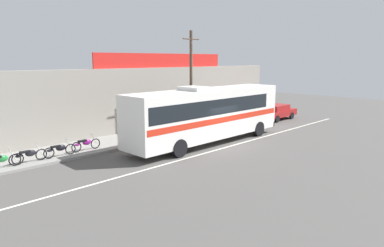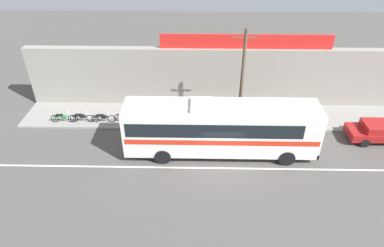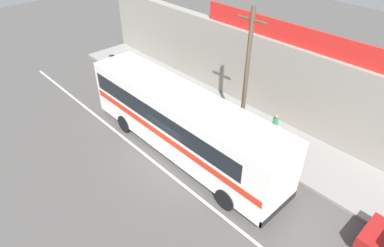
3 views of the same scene
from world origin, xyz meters
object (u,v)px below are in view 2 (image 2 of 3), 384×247
at_px(motorcycle_blue, 103,117).
at_px(motorcycle_green, 81,117).
at_px(parked_car, 380,131).
at_px(pedestrian_far_right, 253,106).
at_px(motorcycle_black, 63,117).
at_px(utility_pole, 242,79).
at_px(motorcycle_red, 126,116).
at_px(intercity_bus, 220,127).

xyz_separation_m(motorcycle_blue, motorcycle_green, (-1.62, 0.03, 0.00)).
relative_size(parked_car, pedestrian_far_right, 2.77).
height_order(parked_car, motorcycle_black, parked_car).
height_order(utility_pole, motorcycle_red, utility_pole).
bearing_deg(motorcycle_green, parked_car, -4.47).
xyz_separation_m(intercity_bus, utility_pole, (1.59, 3.01, 1.87)).
bearing_deg(motorcycle_green, motorcycle_black, -177.25).
height_order(intercity_bus, motorcycle_black, intercity_bus).
distance_m(motorcycle_blue, motorcycle_green, 1.62).
bearing_deg(motorcycle_blue, motorcycle_green, 179.02).
relative_size(parked_car, motorcycle_red, 2.35).
xyz_separation_m(utility_pole, motorcycle_green, (-11.73, 0.30, -3.37)).
bearing_deg(motorcycle_black, intercity_bus, -15.69).
distance_m(intercity_bus, motorcycle_green, 10.77).
distance_m(parked_car, pedestrian_far_right, 8.92).
height_order(motorcycle_black, motorcycle_blue, same).
bearing_deg(parked_car, motorcycle_red, 174.24).
xyz_separation_m(parked_car, motorcycle_green, (-21.42, 1.68, -0.17)).
xyz_separation_m(intercity_bus, motorcycle_black, (-11.54, 3.24, -1.50)).
height_order(intercity_bus, motorcycle_red, intercity_bus).
relative_size(motorcycle_black, motorcycle_red, 1.03).
bearing_deg(motorcycle_blue, intercity_bus, -21.08).
xyz_separation_m(motorcycle_black, motorcycle_green, (1.41, 0.07, 0.00)).
distance_m(utility_pole, motorcycle_green, 12.20).
bearing_deg(pedestrian_far_right, parked_car, -18.21).
bearing_deg(intercity_bus, utility_pole, 62.20).
xyz_separation_m(utility_pole, motorcycle_red, (-8.41, 0.45, -3.37)).
distance_m(utility_pole, motorcycle_blue, 10.65).
distance_m(motorcycle_black, motorcycle_blue, 3.03).
height_order(motorcycle_blue, motorcycle_red, same).
relative_size(motorcycle_blue, motorcycle_red, 1.00).
xyz_separation_m(parked_car, motorcycle_red, (-18.11, 1.83, -0.17)).
relative_size(parked_car, motorcycle_blue, 2.35).
bearing_deg(motorcycle_black, pedestrian_far_right, 4.68).
xyz_separation_m(motorcycle_red, motorcycle_green, (-3.31, -0.15, 0.00)).
relative_size(intercity_bus, motorcycle_red, 6.64).
bearing_deg(utility_pole, motorcycle_red, 176.96).
xyz_separation_m(intercity_bus, motorcycle_red, (-6.82, 3.46, -1.50)).
bearing_deg(motorcycle_black, motorcycle_red, 2.66).
height_order(motorcycle_black, pedestrian_far_right, pedestrian_far_right).
relative_size(utility_pole, pedestrian_far_right, 4.66).
bearing_deg(motorcycle_green, motorcycle_blue, -0.98).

